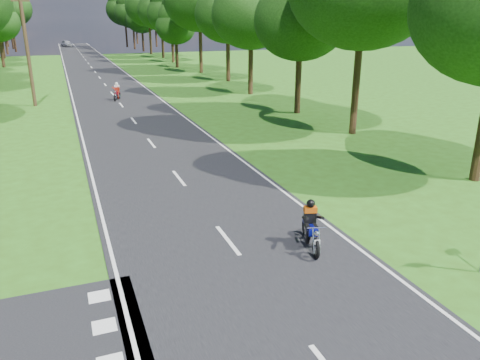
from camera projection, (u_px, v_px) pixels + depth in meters
name	position (u px, v px, depth m)	size (l,w,h in m)	color
ground	(254.00, 274.00, 11.99)	(160.00, 160.00, 0.00)	#2D5714
main_road	(95.00, 72.00, 56.12)	(7.00, 140.00, 0.02)	black
road_markings	(95.00, 74.00, 54.41)	(7.40, 140.00, 0.01)	silver
treeline	(94.00, 1.00, 62.76)	(40.00, 115.35, 14.78)	black
telegraph_pole	(27.00, 49.00, 33.35)	(1.20, 0.26, 8.00)	#382616
rider_near_blue	(311.00, 224.00, 13.16)	(0.55, 1.64, 1.37)	#0C118A
rider_far_red	(117.00, 91.00, 36.89)	(0.55, 1.64, 1.37)	#A70C1F
distant_car	(67.00, 44.00, 103.48)	(1.69, 4.21, 1.43)	#B2B4B9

